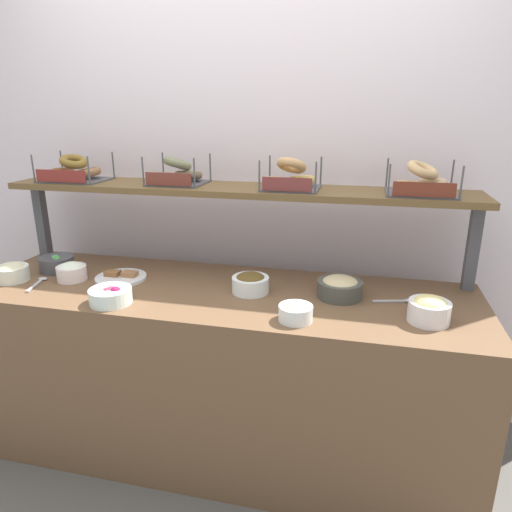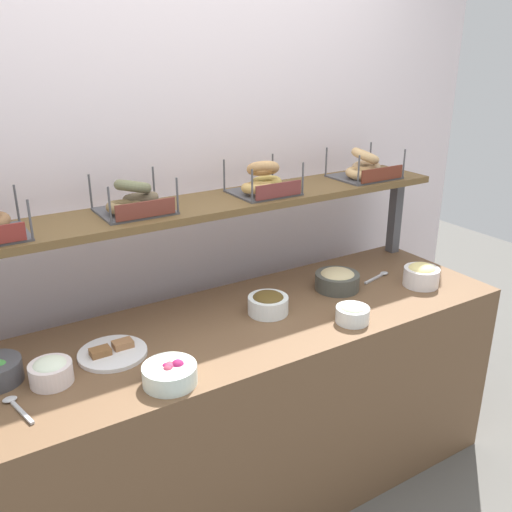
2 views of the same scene
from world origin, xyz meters
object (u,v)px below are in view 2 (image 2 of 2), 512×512
(bagel_basket_plain, at_px, (365,168))
(bowl_hummus, at_px, (337,279))
(serving_spoon_by_edge, at_px, (379,276))
(bagel_basket_sesame, at_px, (263,182))
(serving_spoon_near_plate, at_px, (15,405))
(serving_plate_white, at_px, (112,352))
(bowl_beet_salad, at_px, (170,374))
(bowl_cream_cheese, at_px, (51,371))
(bowl_egg_salad, at_px, (421,275))
(bagel_basket_poppy, at_px, (134,200))
(bowl_chocolate_spread, at_px, (268,303))
(bowl_scallion_spread, at_px, (353,313))

(bagel_basket_plain, bearing_deg, bowl_hummus, -146.37)
(serving_spoon_by_edge, xyz_separation_m, bagel_basket_sesame, (-0.52, 0.22, 0.47))
(serving_spoon_near_plate, bearing_deg, serving_plate_white, 21.57)
(bowl_beet_salad, bearing_deg, bagel_basket_sesame, 36.58)
(bagel_basket_sesame, bearing_deg, bowl_cream_cheese, -163.57)
(bowl_hummus, height_order, serving_spoon_by_edge, bowl_hummus)
(serving_plate_white, xyz_separation_m, serving_spoon_by_edge, (1.30, 0.02, -0.00))
(bowl_egg_salad, height_order, bagel_basket_sesame, bagel_basket_sesame)
(bowl_egg_salad, relative_size, bagel_basket_poppy, 0.57)
(bowl_egg_salad, distance_m, bagel_basket_poppy, 1.32)
(bowl_egg_salad, relative_size, serving_spoon_by_edge, 0.89)
(bowl_cream_cheese, xyz_separation_m, serving_spoon_near_plate, (-0.13, -0.08, -0.04))
(bowl_beet_salad, relative_size, bowl_hummus, 0.90)
(bagel_basket_poppy, bearing_deg, bowl_egg_salad, -19.03)
(bowl_chocolate_spread, height_order, bowl_scallion_spread, bowl_chocolate_spread)
(bowl_egg_salad, xyz_separation_m, bagel_basket_plain, (-0.04, 0.38, 0.43))
(bagel_basket_sesame, bearing_deg, bowl_chocolate_spread, -118.01)
(bowl_scallion_spread, xyz_separation_m, serving_plate_white, (-0.89, 0.26, -0.03))
(serving_plate_white, bearing_deg, bowl_hummus, 1.14)
(bowl_scallion_spread, bearing_deg, serving_plate_white, 163.88)
(bowl_cream_cheese, height_order, bagel_basket_poppy, bagel_basket_poppy)
(bowl_egg_salad, height_order, serving_plate_white, bowl_egg_salad)
(bowl_beet_salad, height_order, bagel_basket_poppy, bagel_basket_poppy)
(bowl_cream_cheese, relative_size, bagel_basket_poppy, 0.49)
(bowl_chocolate_spread, distance_m, bagel_basket_poppy, 0.67)
(serving_plate_white, relative_size, serving_spoon_near_plate, 1.40)
(bowl_hummus, height_order, bagel_basket_sesame, bagel_basket_sesame)
(bowl_beet_salad, relative_size, bowl_egg_salad, 1.12)
(bowl_cream_cheese, distance_m, bowl_egg_salad, 1.62)
(bowl_beet_salad, bearing_deg, bowl_hummus, 17.18)
(bagel_basket_poppy, relative_size, bagel_basket_sesame, 1.04)
(bowl_egg_salad, bearing_deg, bagel_basket_sesame, 147.79)
(bowl_scallion_spread, bearing_deg, bowl_egg_salad, 11.97)
(bowl_chocolate_spread, relative_size, serving_spoon_near_plate, 0.96)
(serving_spoon_by_edge, height_order, bagel_basket_sesame, bagel_basket_sesame)
(bowl_beet_salad, bearing_deg, bagel_basket_plain, 21.70)
(bowl_chocolate_spread, relative_size, bagel_basket_poppy, 0.59)
(bowl_scallion_spread, distance_m, serving_spoon_near_plate, 1.25)
(bowl_scallion_spread, relative_size, serving_spoon_by_edge, 0.75)
(bowl_scallion_spread, xyz_separation_m, serving_spoon_by_edge, (0.41, 0.28, -0.03))
(bowl_chocolate_spread, height_order, bowl_cream_cheese, bowl_chocolate_spread)
(bowl_chocolate_spread, relative_size, serving_plate_white, 0.68)
(bowl_hummus, height_order, serving_spoon_near_plate, bowl_hummus)
(serving_spoon_by_edge, bearing_deg, bowl_scallion_spread, -146.12)
(serving_plate_white, xyz_separation_m, bagel_basket_sesame, (0.78, 0.23, 0.47))
(bagel_basket_poppy, xyz_separation_m, bagel_basket_sesame, (0.57, -0.02, 0.00))
(bowl_scallion_spread, xyz_separation_m, bagel_basket_sesame, (-0.11, 0.49, 0.44))
(bowl_chocolate_spread, distance_m, bagel_basket_sesame, 0.52)
(serving_spoon_near_plate, height_order, bagel_basket_plain, bagel_basket_plain)
(bagel_basket_poppy, height_order, bagel_basket_plain, bagel_basket_plain)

